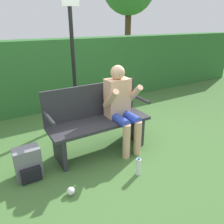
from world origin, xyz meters
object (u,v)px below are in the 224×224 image
(signpost, at_px, (73,55))
(water_bottle, at_px, (138,167))
(person_seated, at_px, (121,104))
(park_bench, at_px, (98,120))
(backpack, at_px, (28,164))

(signpost, bearing_deg, water_bottle, -89.18)
(signpost, bearing_deg, person_seated, -80.62)
(person_seated, bearing_deg, water_bottle, -104.39)
(water_bottle, height_order, signpost, signpost)
(person_seated, xyz_separation_m, signpost, (-0.21, 1.28, 0.57))
(water_bottle, relative_size, signpost, 0.11)
(park_bench, xyz_separation_m, backpack, (-1.07, -0.15, -0.30))
(backpack, bearing_deg, park_bench, 7.72)
(person_seated, height_order, backpack, person_seated)
(person_seated, relative_size, signpost, 0.55)
(park_bench, relative_size, water_bottle, 6.03)
(water_bottle, bearing_deg, person_seated, 75.61)
(water_bottle, distance_m, signpost, 2.31)
(person_seated, relative_size, backpack, 3.15)
(backpack, bearing_deg, water_bottle, -29.36)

